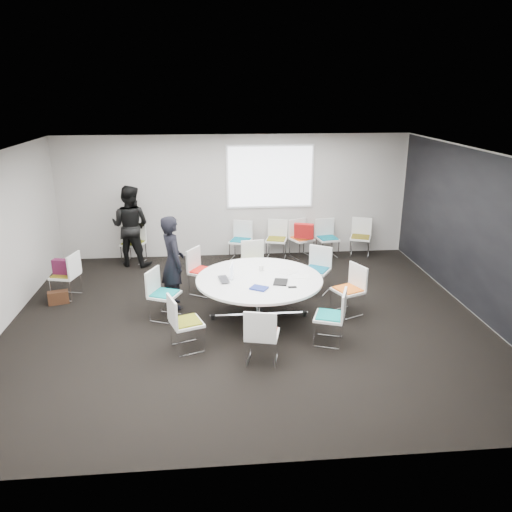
{
  "coord_description": "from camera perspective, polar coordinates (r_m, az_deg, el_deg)",
  "views": [
    {
      "loc": [
        -0.54,
        -7.77,
        3.79
      ],
      "look_at": [
        0.2,
        0.4,
        1.0
      ],
      "focal_mm": 35.0,
      "sensor_mm": 36.0,
      "label": 1
    }
  ],
  "objects": [
    {
      "name": "chair_ring_e",
      "position": [
        8.7,
        -10.43,
        -5.38
      ],
      "size": [
        0.59,
        0.6,
        0.88
      ],
      "rotation": [
        0.0,
        0.0,
        4.32
      ],
      "color": "silver",
      "rests_on": "ground"
    },
    {
      "name": "projection_screen",
      "position": [
        11.47,
        1.63,
        9.03
      ],
      "size": [
        1.9,
        0.03,
        1.35
      ],
      "primitive_type": "cube",
      "color": "white",
      "rests_on": "room_shell"
    },
    {
      "name": "chair_ring_h",
      "position": [
        7.86,
        8.43,
        -8.0
      ],
      "size": [
        0.58,
        0.59,
        0.88
      ],
      "rotation": [
        0.0,
        0.0,
        7.49
      ],
      "color": "silver",
      "rests_on": "ground"
    },
    {
      "name": "chair_back_e",
      "position": [
        11.97,
        11.79,
        1.29
      ],
      "size": [
        0.59,
        0.58,
        0.88
      ],
      "rotation": [
        0.0,
        0.0,
        2.77
      ],
      "color": "silver",
      "rests_on": "ground"
    },
    {
      "name": "papers_right",
      "position": [
        8.7,
        3.74,
        -1.84
      ],
      "size": [
        0.37,
        0.35,
        0.0
      ],
      "primitive_type": "cube",
      "rotation": [
        0.0,
        0.0,
        0.68
      ],
      "color": "silver",
      "rests_on": "conference_table"
    },
    {
      "name": "red_jacket",
      "position": [
        11.33,
        5.5,
        2.87
      ],
      "size": [
        0.47,
        0.29,
        0.36
      ],
      "primitive_type": "cube",
      "rotation": [
        0.17,
        0.0,
        -0.33
      ],
      "color": "#AD1515",
      "rests_on": "chair_back_c"
    },
    {
      "name": "chair_ring_d",
      "position": [
        9.64,
        -6.1,
        -2.72
      ],
      "size": [
        0.62,
        0.63,
        0.88
      ],
      "rotation": [
        0.0,
        0.0,
        4.17
      ],
      "color": "silver",
      "rests_on": "ground"
    },
    {
      "name": "tablet_folio",
      "position": [
        7.97,
        0.35,
        -3.68
      ],
      "size": [
        0.33,
        0.3,
        0.03
      ],
      "primitive_type": "cube",
      "rotation": [
        0.0,
        0.0,
        -0.53
      ],
      "color": "navy",
      "rests_on": "conference_table"
    },
    {
      "name": "chair_back_c",
      "position": [
        11.67,
        5.2,
        1.16
      ],
      "size": [
        0.61,
        0.6,
        0.88
      ],
      "rotation": [
        0.0,
        0.0,
        3.57
      ],
      "color": "silver",
      "rests_on": "ground"
    },
    {
      "name": "notebook_black",
      "position": [
        8.23,
        2.82,
        -2.99
      ],
      "size": [
        0.28,
        0.34,
        0.02
      ],
      "primitive_type": "cube",
      "rotation": [
        0.0,
        0.0,
        -0.23
      ],
      "color": "black",
      "rests_on": "conference_table"
    },
    {
      "name": "brown_bag",
      "position": [
        9.88,
        -21.65,
        -4.42
      ],
      "size": [
        0.39,
        0.25,
        0.24
      ],
      "primitive_type": "cube",
      "rotation": [
        0.0,
        0.0,
        0.28
      ],
      "color": "#3C2113",
      "rests_on": "ground"
    },
    {
      "name": "chair_spare_left",
      "position": [
        10.03,
        -20.8,
        -3.01
      ],
      "size": [
        0.55,
        0.56,
        0.88
      ],
      "rotation": [
        0.0,
        0.0,
        1.32
      ],
      "color": "silver",
      "rests_on": "ground"
    },
    {
      "name": "laptop",
      "position": [
        8.33,
        -3.35,
        -2.68
      ],
      "size": [
        0.29,
        0.39,
        0.03
      ],
      "primitive_type": "imported",
      "rotation": [
        0.0,
        0.0,
        1.73
      ],
      "color": "#333338",
      "rests_on": "conference_table"
    },
    {
      "name": "laptop_lid",
      "position": [
        8.38,
        -2.79,
        -1.71
      ],
      "size": [
        0.07,
        0.3,
        0.22
      ],
      "primitive_type": "cube",
      "rotation": [
        0.0,
        0.0,
        1.39
      ],
      "color": "silver",
      "rests_on": "conference_table"
    },
    {
      "name": "phone",
      "position": [
        8.05,
        4.17,
        -3.57
      ],
      "size": [
        0.14,
        0.07,
        0.01
      ],
      "primitive_type": "cube",
      "rotation": [
        0.0,
        0.0,
        0.01
      ],
      "color": "black",
      "rests_on": "conference_table"
    },
    {
      "name": "maroon_bag",
      "position": [
        9.93,
        -21.11,
        -1.15
      ],
      "size": [
        0.42,
        0.22,
        0.28
      ],
      "primitive_type": "cube",
      "rotation": [
        0.0,
        0.0,
        -0.2
      ],
      "color": "#521533",
      "rests_on": "chair_spare_left"
    },
    {
      "name": "chair_ring_b",
      "position": [
        9.72,
        6.91,
        -2.56
      ],
      "size": [
        0.63,
        0.62,
        0.88
      ],
      "rotation": [
        0.0,
        0.0,
        2.58
      ],
      "color": "silver",
      "rests_on": "ground"
    },
    {
      "name": "papers_front",
      "position": [
        8.51,
        5.12,
        -2.35
      ],
      "size": [
        0.32,
        0.23,
        0.0
      ],
      "primitive_type": "cube",
      "rotation": [
        0.0,
        0.0,
        -0.08
      ],
      "color": "white",
      "rests_on": "conference_table"
    },
    {
      "name": "room_shell",
      "position": [
        8.15,
        -0.49,
        1.74
      ],
      "size": [
        8.08,
        7.08,
        2.88
      ],
      "color": "black",
      "rests_on": "ground"
    },
    {
      "name": "conference_table",
      "position": [
        8.49,
        0.37,
        -3.8
      ],
      "size": [
        2.14,
        2.14,
        0.73
      ],
      "color": "silver",
      "rests_on": "ground"
    },
    {
      "name": "chair_ring_c",
      "position": [
        9.98,
        -0.23,
        -1.84
      ],
      "size": [
        0.49,
        0.48,
        0.88
      ],
      "rotation": [
        0.0,
        0.0,
        3.22
      ],
      "color": "silver",
      "rests_on": "ground"
    },
    {
      "name": "person_back",
      "position": [
        11.29,
        -14.16,
        3.35
      ],
      "size": [
        1.03,
        0.91,
        1.79
      ],
      "primitive_type": "imported",
      "rotation": [
        0.0,
        0.0,
        2.84
      ],
      "color": "black",
      "rests_on": "ground"
    },
    {
      "name": "chair_ring_a",
      "position": [
        8.87,
        10.45,
        -4.88
      ],
      "size": [
        0.6,
        0.6,
        0.88
      ],
      "rotation": [
        0.0,
        0.0,
        1.99
      ],
      "color": "silver",
      "rests_on": "ground"
    },
    {
      "name": "chair_ring_f",
      "position": [
        7.66,
        -7.99,
        -8.7
      ],
      "size": [
        0.58,
        0.59,
        0.88
      ],
      "rotation": [
        0.0,
        0.0,
        5.06
      ],
      "color": "silver",
      "rests_on": "ground"
    },
    {
      "name": "chair_person_back",
      "position": [
        11.62,
        -13.78,
        0.61
      ],
      "size": [
        0.59,
        0.58,
        0.88
      ],
      "rotation": [
        0.0,
        0.0,
        2.78
      ],
      "color": "silver",
      "rests_on": "ground"
    },
    {
      "name": "cup",
      "position": [
        8.75,
        0.6,
        -1.38
      ],
      "size": [
        0.08,
        0.08,
        0.09
      ],
      "primitive_type": "cylinder",
      "color": "white",
      "rests_on": "conference_table"
    },
    {
      "name": "person_main",
      "position": [
        8.94,
        -9.48,
        -0.71
      ],
      "size": [
        0.58,
        0.71,
        1.69
      ],
      "primitive_type": "imported",
      "rotation": [
        0.0,
        0.0,
        1.9
      ],
      "color": "black",
      "rests_on": "ground"
    },
    {
      "name": "chair_back_a",
      "position": [
        11.47,
        -1.76,
        0.93
      ],
      "size": [
        0.59,
        0.58,
        0.88
      ],
      "rotation": [
        0.0,
        0.0,
        2.78
      ],
      "color": "silver",
      "rests_on": "ground"
    },
    {
      "name": "chair_back_b",
      "position": [
        11.56,
        2.33,
        1.07
      ],
      "size": [
        0.56,
        0.56,
        0.88
      ],
      "rotation": [
        0.0,
        0.0,
        2.87
      ],
      "color": "silver",
      "rests_on": "ground"
    },
    {
      "name": "chair_ring_g",
      "position": [
        7.26,
        0.68,
        -10.17
      ],
      "size": [
        0.55,
        0.54,
        0.88
      ],
      "rotation": [
        0.0,
        0.0,
        6.04
      ],
      "color": "silver",
      "rests_on": "ground"
    },
    {
      "name": "chair_back_d",
      "position": [
        11.76,
        8.12,
        1.19
      ],
      "size": [
        0.53,
        0.52,
        0.88
      ],
      "rotation": [
        0.0,
        0.0,
        3.3
      ],
      "color": "silver",
      "rests_on": "ground"
    }
  ]
}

